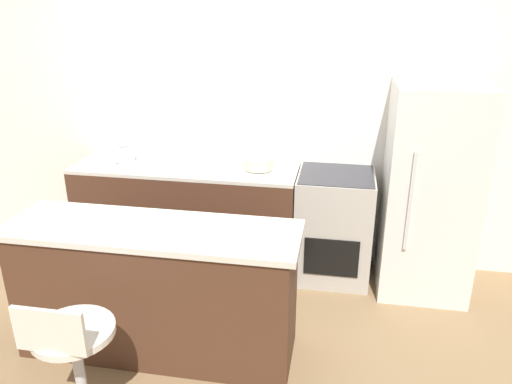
# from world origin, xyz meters

# --- Properties ---
(ground_plane) EXTENTS (14.00, 14.00, 0.00)m
(ground_plane) POSITION_xyz_m (0.00, 0.00, 0.00)
(ground_plane) COLOR #8E704C
(wall_back) EXTENTS (8.00, 0.06, 2.60)m
(wall_back) POSITION_xyz_m (0.00, 0.64, 1.30)
(wall_back) COLOR white
(wall_back) RESTS_ON ground_plane
(back_counter) EXTENTS (1.92, 0.59, 0.93)m
(back_counter) POSITION_xyz_m (-0.29, 0.31, 0.46)
(back_counter) COLOR #4C2D1E
(back_counter) RESTS_ON ground_plane
(kitchen_island) EXTENTS (1.89, 0.58, 0.92)m
(kitchen_island) POSITION_xyz_m (-0.13, -0.88, 0.46)
(kitchen_island) COLOR #4C2D1E
(kitchen_island) RESTS_ON ground_plane
(oven_range) EXTENTS (0.62, 0.60, 0.93)m
(oven_range) POSITION_xyz_m (1.00, 0.31, 0.46)
(oven_range) COLOR #B7B2A8
(oven_range) RESTS_ON ground_plane
(refrigerator) EXTENTS (0.69, 0.71, 1.69)m
(refrigerator) POSITION_xyz_m (1.72, 0.27, 0.85)
(refrigerator) COLOR silver
(refrigerator) RESTS_ON ground_plane
(stool_chair) EXTENTS (0.45, 0.45, 0.88)m
(stool_chair) POSITION_xyz_m (-0.33, -1.59, 0.45)
(stool_chair) COLOR #B7B7BC
(stool_chair) RESTS_ON ground_plane
(kettle) EXTENTS (0.18, 0.18, 0.21)m
(kettle) POSITION_xyz_m (-0.85, 0.35, 1.01)
(kettle) COLOR silver
(kettle) RESTS_ON back_counter
(mixing_bowl) EXTENTS (0.25, 0.25, 0.09)m
(mixing_bowl) POSITION_xyz_m (0.34, 0.35, 0.97)
(mixing_bowl) COLOR beige
(mixing_bowl) RESTS_ON back_counter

